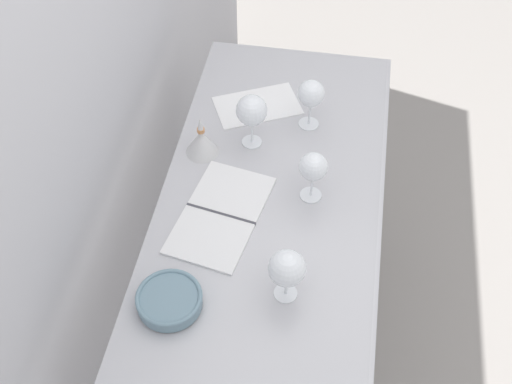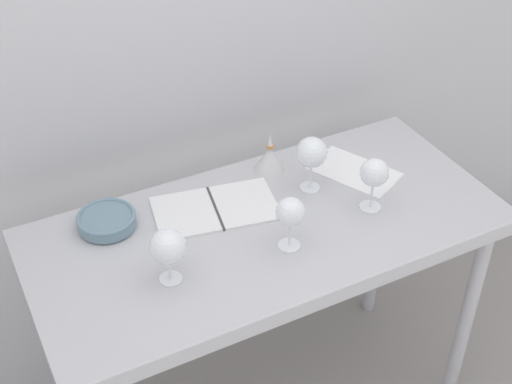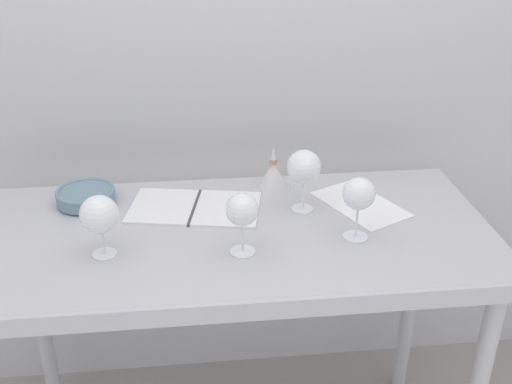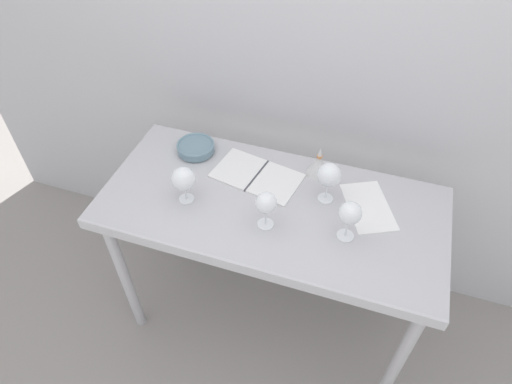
% 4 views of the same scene
% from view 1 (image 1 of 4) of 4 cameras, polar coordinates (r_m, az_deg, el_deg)
% --- Properties ---
extents(ground_plane, '(6.00, 6.00, 0.00)m').
position_cam_1_polar(ground_plane, '(2.71, 0.91, -12.69)').
color(ground_plane, gray).
extents(back_wall, '(3.80, 0.04, 2.60)m').
position_cam_1_polar(back_wall, '(1.80, -14.40, 10.24)').
color(back_wall, silver).
rests_on(back_wall, ground_plane).
extents(steel_counter, '(1.40, 0.65, 0.90)m').
position_cam_1_polar(steel_counter, '(2.05, 1.34, -2.07)').
color(steel_counter, '#B5B5BA').
rests_on(steel_counter, ground_plane).
extents(wine_glass_near_center, '(0.08, 0.08, 0.17)m').
position_cam_1_polar(wine_glass_near_center, '(1.88, 4.93, 2.07)').
color(wine_glass_near_center, white).
rests_on(wine_glass_near_center, steel_counter).
extents(wine_glass_near_right, '(0.09, 0.09, 0.17)m').
position_cam_1_polar(wine_glass_near_right, '(2.10, 4.73, 8.31)').
color(wine_glass_near_right, white).
rests_on(wine_glass_near_right, steel_counter).
extents(wine_glass_far_right, '(0.10, 0.10, 0.18)m').
position_cam_1_polar(wine_glass_far_right, '(2.02, -0.38, 6.91)').
color(wine_glass_far_right, white).
rests_on(wine_glass_far_right, steel_counter).
extents(wine_glass_near_left, '(0.10, 0.10, 0.16)m').
position_cam_1_polar(wine_glass_near_left, '(1.67, 2.67, -6.61)').
color(wine_glass_near_left, white).
rests_on(wine_glass_near_left, steel_counter).
extents(open_notebook, '(0.40, 0.28, 0.01)m').
position_cam_1_polar(open_notebook, '(1.91, -3.03, -1.93)').
color(open_notebook, white).
rests_on(open_notebook, steel_counter).
extents(tasting_sheet_upper, '(0.27, 0.32, 0.00)m').
position_cam_1_polar(tasting_sheet_upper, '(2.24, 0.12, 7.42)').
color(tasting_sheet_upper, white).
rests_on(tasting_sheet_upper, steel_counter).
extents(tasting_bowl, '(0.17, 0.17, 0.05)m').
position_cam_1_polar(tasting_bowl, '(1.73, -7.43, -9.15)').
color(tasting_bowl, '#4C4C4C').
rests_on(tasting_bowl, steel_counter).
extents(decanter_funnel, '(0.10, 0.10, 0.14)m').
position_cam_1_polar(decanter_funnel, '(2.06, -4.67, 4.34)').
color(decanter_funnel, silver).
rests_on(decanter_funnel, steel_counter).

